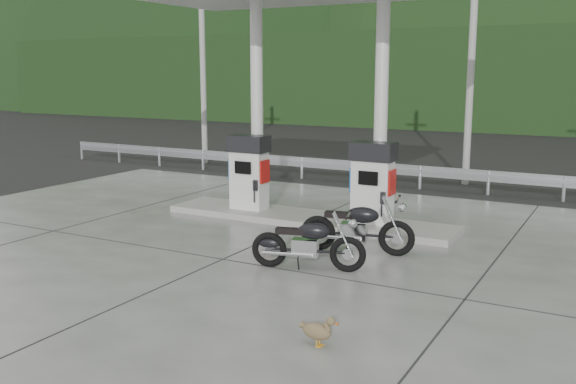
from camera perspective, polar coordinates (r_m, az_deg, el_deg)
The scene contains 16 objects.
ground at distance 12.93m, azimuth -3.30°, elevation -4.96°, with size 160.00×160.00×0.00m, color black.
forecourt_apron at distance 12.93m, azimuth -3.30°, elevation -4.92°, with size 18.00×14.00×0.02m, color #62625D.
pump_island at distance 15.02m, azimuth 1.74°, elevation -2.36°, with size 7.00×1.40×0.15m, color gray.
gas_pump_left at distance 15.61m, azimuth -3.49°, elevation 1.76°, with size 0.95×0.55×1.80m, color white, non-canonical shape.
gas_pump_right at distance 14.19m, azimuth 7.53°, elevation 0.80°, with size 0.95×0.55×1.80m, color white, non-canonical shape.
canopy_column_left at distance 15.79m, azimuth -2.78°, elevation 7.71°, with size 0.30×0.30×5.00m, color white.
canopy_column_right at distance 14.38m, azimuth 8.27°, elevation 7.33°, with size 0.30×0.30×5.00m, color white.
guardrail at distance 19.89m, azimuth 8.95°, elevation 2.53°, with size 26.00×0.16×1.42m, color #B0B2B8, non-canonical shape.
road at distance 23.29m, azimuth 11.82°, elevation 1.85°, with size 60.00×7.00×0.01m, color black.
utility_pole_a at distance 24.82m, azimuth -7.60°, elevation 11.77°, with size 0.22×0.22×8.00m, color #9C9C96.
utility_pole_b at distance 20.59m, azimuth 16.02°, elevation 11.71°, with size 0.22×0.22×8.00m, color #9C9C96.
tree_band at distance 41.10m, azimuth 19.64°, elevation 9.38°, with size 80.00×6.00×6.00m, color black.
forested_hills at distance 70.95m, azimuth 23.43°, elevation 6.98°, with size 100.00×40.00×140.00m, color black, non-canonical shape.
motorcycle_left at distance 11.37m, azimuth 1.79°, elevation -4.66°, with size 1.92×0.61×0.91m, color black, non-canonical shape.
motorcycle_right at distance 12.45m, azimuth 6.14°, elevation -3.19°, with size 2.08×0.66×0.98m, color black, non-canonical shape.
duck at distance 8.41m, azimuth 2.58°, elevation -12.30°, with size 0.50×0.14×0.36m, color brown, non-canonical shape.
Camera 1 is at (6.61, -10.56, 3.48)m, focal length 40.00 mm.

